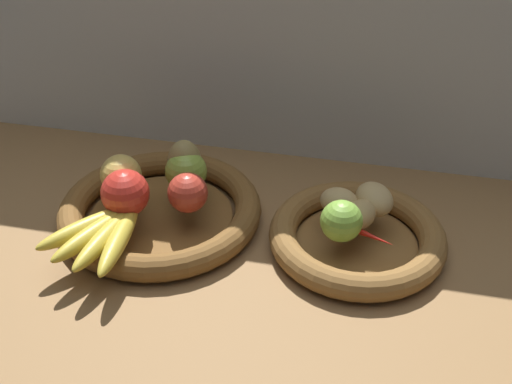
{
  "coord_description": "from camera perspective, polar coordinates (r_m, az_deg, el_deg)",
  "views": [
    {
      "loc": [
        16.82,
        -80.6,
        67.3
      ],
      "look_at": [
        -1.5,
        2.32,
        8.46
      ],
      "focal_mm": 44.85,
      "sensor_mm": 36.0,
      "label": 1
    }
  ],
  "objects": [
    {
      "name": "apple_green_back",
      "position": [
        1.1,
        -6.26,
        1.85
      ],
      "size": [
        7.21,
        7.21,
        7.21
      ],
      "primitive_type": "sphere",
      "color": "#8CAD3D",
      "rests_on": "fruit_bowl_left"
    },
    {
      "name": "apple_red_front",
      "position": [
        1.05,
        -11.59,
        -0.1
      ],
      "size": [
        7.91,
        7.91,
        7.91
      ],
      "primitive_type": "sphere",
      "color": "red",
      "rests_on": "fruit_bowl_left"
    },
    {
      "name": "potato_back",
      "position": [
        1.06,
        10.49,
        -0.63
      ],
      "size": [
        8.66,
        9.34,
        4.88
      ],
      "primitive_type": "ellipsoid",
      "rotation": [
        0.0,
        0.0,
        2.05
      ],
      "color": "tan",
      "rests_on": "fruit_bowl_right"
    },
    {
      "name": "back_wall",
      "position": [
        1.19,
        3.72,
        15.06
      ],
      "size": [
        140.0,
        3.0,
        55.0
      ],
      "color": "silver",
      "rests_on": "ground_plane"
    },
    {
      "name": "ground_plane",
      "position": [
        1.07,
        0.52,
        -5.17
      ],
      "size": [
        140.0,
        90.0,
        3.0
      ],
      "primitive_type": "cube",
      "color": "olive"
    },
    {
      "name": "lime_near",
      "position": [
        0.99,
        7.63,
        -2.58
      ],
      "size": [
        6.61,
        6.61,
        6.61
      ],
      "primitive_type": "sphere",
      "color": "#7AAD3D",
      "rests_on": "fruit_bowl_right"
    },
    {
      "name": "pear_brown",
      "position": [
        1.11,
        -6.36,
        2.58
      ],
      "size": [
        8.47,
        8.46,
        8.56
      ],
      "primitive_type": "ellipsoid",
      "rotation": [
        0.0,
        0.0,
        3.98
      ],
      "color": "olive",
      "rests_on": "fruit_bowl_left"
    },
    {
      "name": "banana_bunch_front",
      "position": [
        1.02,
        -13.47,
        -3.54
      ],
      "size": [
        14.52,
        18.75,
        2.95
      ],
      "color": "gold",
      "rests_on": "fruit_bowl_left"
    },
    {
      "name": "chili_pepper",
      "position": [
        1.01,
        9.53,
        -3.61
      ],
      "size": [
        10.2,
        5.71,
        1.74
      ],
      "primitive_type": "cone",
      "rotation": [
        0.0,
        1.57,
        -0.41
      ],
      "color": "red",
      "rests_on": "fruit_bowl_right"
    },
    {
      "name": "potato_large",
      "position": [
        1.03,
        9.22,
        -2.0
      ],
      "size": [
        6.95,
        7.82,
        4.32
      ],
      "primitive_type": "ellipsoid",
      "rotation": [
        0.0,
        0.0,
        4.32
      ],
      "color": "tan",
      "rests_on": "fruit_bowl_right"
    },
    {
      "name": "potato_oblong",
      "position": [
        1.05,
        7.42,
        -0.85
      ],
      "size": [
        7.25,
        6.29,
        4.43
      ],
      "primitive_type": "ellipsoid",
      "rotation": [
        0.0,
        0.0,
        6.08
      ],
      "color": "tan",
      "rests_on": "fruit_bowl_right"
    },
    {
      "name": "fruit_bowl_right",
      "position": [
        1.06,
        8.99,
        -3.98
      ],
      "size": [
        28.8,
        28.8,
        4.46
      ],
      "color": "brown",
      "rests_on": "ground_plane"
    },
    {
      "name": "apple_red_right",
      "position": [
        1.05,
        -6.11,
        -0.06
      ],
      "size": [
        6.69,
        6.69,
        6.69
      ],
      "primitive_type": "sphere",
      "color": "#B73828",
      "rests_on": "fruit_bowl_left"
    },
    {
      "name": "apple_golden_left",
      "position": [
        1.11,
        -11.96,
        1.51
      ],
      "size": [
        7.03,
        7.03,
        7.03
      ],
      "primitive_type": "sphere",
      "color": "#DBB756",
      "rests_on": "fruit_bowl_left"
    },
    {
      "name": "fruit_bowl_left",
      "position": [
        1.11,
        -8.51,
        -1.65
      ],
      "size": [
        34.79,
        34.79,
        4.46
      ],
      "color": "brown",
      "rests_on": "ground_plane"
    }
  ]
}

